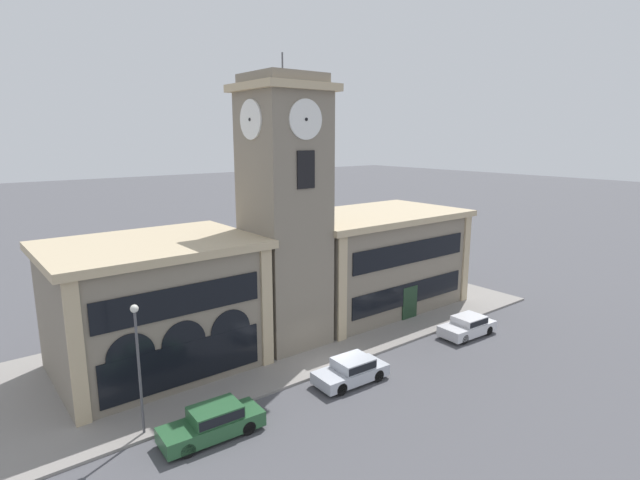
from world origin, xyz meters
TOP-DOWN VIEW (x-y plane):
  - ground_plane at (0.00, 0.00)m, footprint 300.00×300.00m
  - sidewalk_kerb at (0.00, 6.48)m, footprint 40.90×12.96m
  - clock_tower at (-0.00, 5.16)m, footprint 5.15×5.15m
  - town_hall_left_wing at (-7.97, 6.91)m, footprint 11.59×8.72m
  - town_hall_right_wing at (9.49, 6.92)m, footprint 14.62×8.72m
  - parked_car_near at (-8.63, -1.56)m, footprint 4.74×1.93m
  - parked_car_mid at (-0.25, -1.56)m, footprint 4.28×2.07m
  - parked_car_far at (10.42, -1.56)m, footprint 4.20×2.04m
  - street_lamp at (-11.08, 0.51)m, footprint 0.36×0.36m

SIDE VIEW (x-z plane):
  - ground_plane at x=0.00m, z-range 0.00..0.00m
  - sidewalk_kerb at x=0.00m, z-range 0.00..0.15m
  - parked_car_far at x=10.42m, z-range 0.03..1.39m
  - parked_car_mid at x=-0.25m, z-range 0.03..1.41m
  - parked_car_near at x=-8.63m, z-range 0.03..1.50m
  - town_hall_right_wing at x=9.49m, z-range 0.03..7.63m
  - town_hall_left_wing at x=-7.97m, z-range 0.03..7.64m
  - street_lamp at x=-11.08m, z-range 1.07..7.20m
  - clock_tower at x=0.00m, z-range -0.55..17.68m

